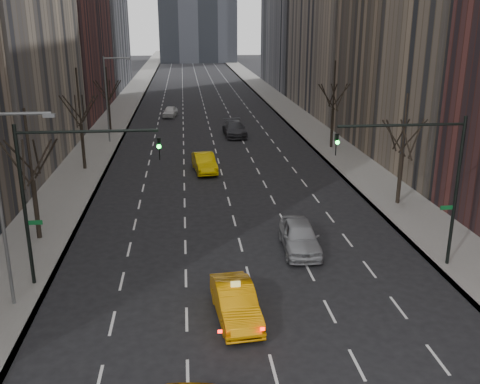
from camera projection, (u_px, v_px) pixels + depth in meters
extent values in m
cube|color=slate|center=(124.00, 107.00, 81.51)|extent=(4.50, 320.00, 0.15)
cube|color=slate|center=(282.00, 105.00, 83.94)|extent=(4.50, 320.00, 0.15)
cylinder|color=black|center=(36.00, 210.00, 31.72)|extent=(0.28, 0.28, 3.57)
cylinder|color=black|center=(28.00, 145.00, 30.53)|extent=(0.16, 0.16, 4.25)
cylinder|color=black|center=(37.00, 157.00, 31.62)|extent=(0.42, 1.80, 2.52)
cylinder|color=black|center=(46.00, 159.00, 31.16)|extent=(1.74, 0.72, 2.52)
cylinder|color=black|center=(40.00, 163.00, 30.34)|extent=(1.46, 1.25, 2.52)
cylinder|color=black|center=(23.00, 164.00, 29.98)|extent=(0.42, 1.80, 2.52)
cylinder|color=black|center=(14.00, 162.00, 30.44)|extent=(1.74, 0.72, 2.52)
cylinder|color=black|center=(21.00, 158.00, 31.26)|extent=(1.46, 1.25, 2.52)
cylinder|color=black|center=(83.00, 146.00, 46.81)|extent=(0.28, 0.28, 3.99)
cylinder|color=black|center=(78.00, 96.00, 45.47)|extent=(0.16, 0.16, 4.75)
cylinder|color=black|center=(83.00, 108.00, 46.64)|extent=(0.42, 1.80, 2.52)
cylinder|color=black|center=(90.00, 109.00, 46.18)|extent=(1.74, 0.72, 2.52)
cylinder|color=black|center=(86.00, 110.00, 45.36)|extent=(1.46, 1.25, 2.52)
cylinder|color=black|center=(76.00, 111.00, 45.01)|extent=(0.42, 1.80, 2.52)
cylinder|color=black|center=(69.00, 110.00, 45.46)|extent=(1.74, 0.72, 2.52)
cylinder|color=black|center=(73.00, 109.00, 46.28)|extent=(1.46, 1.25, 2.52)
cylinder|color=black|center=(109.00, 115.00, 63.95)|extent=(0.28, 0.28, 3.36)
cylinder|color=black|center=(107.00, 84.00, 62.83)|extent=(0.16, 0.16, 4.00)
cylinder|color=black|center=(110.00, 90.00, 63.88)|extent=(0.42, 1.80, 2.52)
cylinder|color=black|center=(115.00, 91.00, 63.42)|extent=(1.74, 0.72, 2.52)
cylinder|color=black|center=(113.00, 91.00, 62.60)|extent=(1.46, 1.25, 2.52)
cylinder|color=black|center=(105.00, 92.00, 62.24)|extent=(0.42, 1.80, 2.52)
cylinder|color=black|center=(100.00, 91.00, 62.70)|extent=(1.74, 0.72, 2.52)
cylinder|color=black|center=(103.00, 90.00, 63.52)|extent=(1.46, 1.25, 2.52)
cylinder|color=black|center=(400.00, 179.00, 37.89)|extent=(0.28, 0.28, 3.57)
cylinder|color=black|center=(405.00, 124.00, 36.69)|extent=(0.16, 0.16, 4.25)
cylinder|color=black|center=(401.00, 135.00, 37.78)|extent=(0.42, 1.80, 2.52)
cylinder|color=black|center=(413.00, 136.00, 37.32)|extent=(1.74, 0.72, 2.52)
cylinder|color=black|center=(416.00, 139.00, 36.51)|extent=(1.46, 1.25, 2.52)
cylinder|color=black|center=(406.00, 140.00, 36.15)|extent=(0.42, 1.80, 2.52)
cylinder|color=black|center=(394.00, 138.00, 36.61)|extent=(1.74, 0.72, 2.52)
cylinder|color=black|center=(391.00, 136.00, 37.42)|extent=(1.46, 1.25, 2.52)
cylinder|color=black|center=(332.00, 128.00, 54.87)|extent=(0.28, 0.28, 3.99)
cylinder|color=black|center=(334.00, 85.00, 53.53)|extent=(0.16, 0.16, 4.75)
cylinder|color=black|center=(333.00, 95.00, 54.70)|extent=(0.42, 1.80, 2.52)
cylinder|color=black|center=(341.00, 96.00, 54.24)|extent=(1.74, 0.72, 2.52)
cylinder|color=black|center=(342.00, 97.00, 53.42)|extent=(1.46, 1.25, 2.52)
cylinder|color=black|center=(335.00, 97.00, 53.07)|extent=(0.42, 1.80, 2.52)
cylinder|color=black|center=(327.00, 97.00, 53.52)|extent=(1.74, 0.72, 2.52)
cylinder|color=black|center=(326.00, 96.00, 54.34)|extent=(1.46, 1.25, 2.52)
cylinder|color=black|center=(24.00, 207.00, 25.48)|extent=(0.18, 0.18, 8.00)
cylinder|color=black|center=(87.00, 131.00, 24.70)|extent=(6.50, 0.14, 0.14)
imported|color=black|center=(159.00, 149.00, 25.30)|extent=(0.18, 0.22, 1.10)
sphere|color=#0CFF33|center=(159.00, 147.00, 25.08)|extent=(0.20, 0.20, 0.20)
cube|color=#0C5926|center=(35.00, 223.00, 25.76)|extent=(0.70, 0.04, 0.22)
cylinder|color=black|center=(456.00, 193.00, 27.62)|extent=(0.18, 0.18, 8.00)
cylinder|color=black|center=(402.00, 125.00, 26.20)|extent=(6.50, 0.14, 0.14)
imported|color=black|center=(336.00, 145.00, 26.15)|extent=(0.18, 0.22, 1.10)
sphere|color=#0CFF33|center=(337.00, 142.00, 25.94)|extent=(0.20, 0.20, 0.20)
cube|color=#0C5926|center=(447.00, 208.00, 27.83)|extent=(0.70, 0.04, 0.22)
cylinder|color=slate|center=(1.00, 212.00, 23.39)|extent=(0.16, 0.16, 9.00)
cylinder|color=slate|center=(19.00, 114.00, 22.21)|extent=(2.60, 0.14, 0.14)
cube|color=slate|center=(49.00, 116.00, 22.36)|extent=(0.50, 0.22, 0.15)
cylinder|color=slate|center=(107.00, 100.00, 56.54)|extent=(0.16, 0.16, 9.00)
cylinder|color=slate|center=(116.00, 58.00, 55.35)|extent=(2.60, 0.14, 0.14)
cube|color=slate|center=(128.00, 59.00, 55.50)|extent=(0.50, 0.22, 0.15)
imported|color=orange|center=(236.00, 302.00, 23.58)|extent=(2.11, 4.89, 1.57)
imported|color=gray|center=(300.00, 236.00, 30.60)|extent=(2.29, 5.15, 1.72)
imported|color=#EBC004|center=(204.00, 163.00, 46.72)|extent=(2.24, 5.06, 1.61)
imported|color=#323238|center=(235.00, 129.00, 61.17)|extent=(2.58, 5.93, 1.70)
imported|color=silver|center=(170.00, 112.00, 73.44)|extent=(2.27, 4.43, 1.44)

